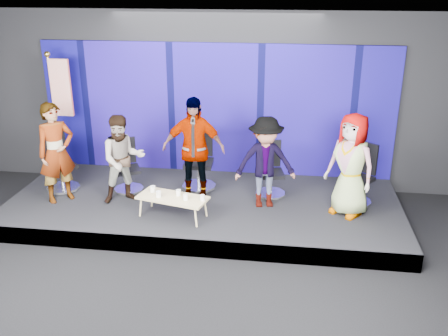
{
  "coord_description": "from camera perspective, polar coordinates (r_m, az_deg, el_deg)",
  "views": [
    {
      "loc": [
        1.47,
        -5.61,
        4.1
      ],
      "look_at": [
        0.38,
        2.4,
        0.96
      ],
      "focal_mm": 40.0,
      "sensor_mm": 36.0,
      "label": 1
    }
  ],
  "objects": [
    {
      "name": "flag_stand",
      "position": [
        10.2,
        -18.21,
        6.03
      ],
      "size": [
        0.57,
        0.33,
        2.48
      ],
      "rotation": [
        0.0,
        0.0,
        -0.02
      ],
      "color": "black",
      "rests_on": "riser"
    },
    {
      "name": "chair_d",
      "position": [
        9.19,
        5.31,
        -1.1
      ],
      "size": [
        0.66,
        0.66,
        1.0
      ],
      "rotation": [
        0.0,
        0.0,
        0.19
      ],
      "color": "silver",
      "rests_on": "riser"
    },
    {
      "name": "backdrop",
      "position": [
        9.99,
        -0.97,
        6.71
      ],
      "size": [
        7.0,
        0.08,
        2.6
      ],
      "primitive_type": "cube",
      "color": "#090862",
      "rests_on": "riser"
    },
    {
      "name": "mug_c",
      "position": [
        8.36,
        -5.24,
        -2.82
      ],
      "size": [
        0.08,
        0.08,
        0.1
      ],
      "primitive_type": "cylinder",
      "color": "silver",
      "rests_on": "coffee_table"
    },
    {
      "name": "panelist_b",
      "position": [
        8.88,
        -11.48,
        0.98
      ],
      "size": [
        0.96,
        0.88,
        1.59
      ],
      "primitive_type": "imported",
      "rotation": [
        0.0,
        0.0,
        0.46
      ],
      "color": "black",
      "rests_on": "riser"
    },
    {
      "name": "chair_e",
      "position": [
        9.11,
        15.0,
        -1.76
      ],
      "size": [
        0.86,
        0.86,
        1.08
      ],
      "rotation": [
        0.0,
        0.0,
        -0.66
      ],
      "color": "silver",
      "rests_on": "riser"
    },
    {
      "name": "panelist_c",
      "position": [
        8.79,
        -3.51,
        2.17
      ],
      "size": [
        1.12,
        0.51,
        1.88
      ],
      "primitive_type": "imported",
      "rotation": [
        0.0,
        0.0,
        0.05
      ],
      "color": "black",
      "rests_on": "riser"
    },
    {
      "name": "panelist_e",
      "position": [
        8.47,
        14.3,
        0.33
      ],
      "size": [
        1.02,
        0.97,
        1.75
      ],
      "primitive_type": "imported",
      "rotation": [
        0.0,
        0.0,
        -0.66
      ],
      "color": "black",
      "rests_on": "riser"
    },
    {
      "name": "chair_a",
      "position": [
        9.86,
        -18.21,
        -0.31
      ],
      "size": [
        0.88,
        0.88,
        1.11
      ],
      "rotation": [
        0.0,
        0.0,
        0.8
      ],
      "color": "silver",
      "rests_on": "riser"
    },
    {
      "name": "panelist_d",
      "position": [
        8.56,
        4.74,
        0.65
      ],
      "size": [
        1.14,
        0.79,
        1.61
      ],
      "primitive_type": "imported",
      "rotation": [
        0.0,
        0.0,
        0.19
      ],
      "color": "black",
      "rests_on": "riser"
    },
    {
      "name": "chair_b",
      "position": [
        9.51,
        -10.96,
        -0.65
      ],
      "size": [
        0.74,
        0.74,
        0.98
      ],
      "rotation": [
        0.0,
        0.0,
        0.46
      ],
      "color": "silver",
      "rests_on": "riser"
    },
    {
      "name": "coffee_table",
      "position": [
        8.35,
        -5.9,
        -3.48
      ],
      "size": [
        1.25,
        0.76,
        0.36
      ],
      "rotation": [
        0.0,
        0.0,
        -0.25
      ],
      "color": "tan",
      "rests_on": "riser"
    },
    {
      "name": "mug_d",
      "position": [
        8.19,
        -4.42,
        -3.34
      ],
      "size": [
        0.08,
        0.08,
        0.1
      ],
      "primitive_type": "cylinder",
      "color": "silver",
      "rests_on": "coffee_table"
    },
    {
      "name": "mug_b",
      "position": [
        8.34,
        -7.49,
        -2.98
      ],
      "size": [
        0.09,
        0.09,
        0.1
      ],
      "primitive_type": "cylinder",
      "color": "silver",
      "rests_on": "coffee_table"
    },
    {
      "name": "riser",
      "position": [
        9.14,
        -2.28,
        -4.42
      ],
      "size": [
        7.0,
        3.0,
        0.3
      ],
      "primitive_type": "cube",
      "color": "black",
      "rests_on": "ground"
    },
    {
      "name": "mug_e",
      "position": [
        8.15,
        -2.48,
        -3.43
      ],
      "size": [
        0.08,
        0.08,
        0.1
      ],
      "primitive_type": "cylinder",
      "color": "silver",
      "rests_on": "coffee_table"
    },
    {
      "name": "mug_a",
      "position": [
        8.54,
        -8.14,
        -2.4
      ],
      "size": [
        0.09,
        0.09,
        0.11
      ],
      "primitive_type": "cylinder",
      "color": "silver",
      "rests_on": "coffee_table"
    },
    {
      "name": "ground",
      "position": [
        7.1,
        -5.84,
        -14.19
      ],
      "size": [
        10.0,
        10.0,
        0.0
      ],
      "primitive_type": "plane",
      "color": "black",
      "rests_on": "ground"
    },
    {
      "name": "panelist_a",
      "position": [
        9.21,
        -18.6,
        1.67
      ],
      "size": [
        0.76,
        0.77,
        1.79
      ],
      "primitive_type": "imported",
      "rotation": [
        0.0,
        0.0,
        0.8
      ],
      "color": "black",
      "rests_on": "riser"
    },
    {
      "name": "chair_c",
      "position": [
        9.45,
        -2.86,
        -0.02
      ],
      "size": [
        0.69,
        0.69,
        1.16
      ],
      "rotation": [
        0.0,
        0.0,
        0.05
      ],
      "color": "silver",
      "rests_on": "riser"
    },
    {
      "name": "room_walls",
      "position": [
        6.03,
        -6.7,
        4.98
      ],
      "size": [
        10.02,
        8.02,
        3.51
      ],
      "color": "black",
      "rests_on": "ground"
    }
  ]
}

